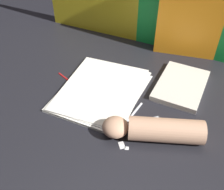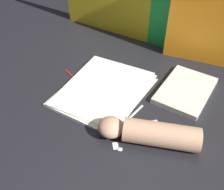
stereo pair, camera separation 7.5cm
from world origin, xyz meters
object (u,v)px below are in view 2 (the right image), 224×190
at_px(book_closed, 186,90).
at_px(hand_forearm, 150,133).
at_px(paper_stack, 104,90).
at_px(scissors, 123,124).

distance_m(book_closed, hand_forearm, 0.29).
distance_m(paper_stack, scissors, 0.19).
bearing_deg(scissors, book_closed, 66.72).
bearing_deg(hand_forearm, paper_stack, 153.60).
height_order(paper_stack, hand_forearm, hand_forearm).
height_order(book_closed, scissors, book_closed).
xyz_separation_m(book_closed, scissors, (-0.12, -0.27, -0.01)).
distance_m(paper_stack, hand_forearm, 0.28).
xyz_separation_m(scissors, hand_forearm, (0.10, -0.01, 0.03)).
bearing_deg(book_closed, hand_forearm, -92.90).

